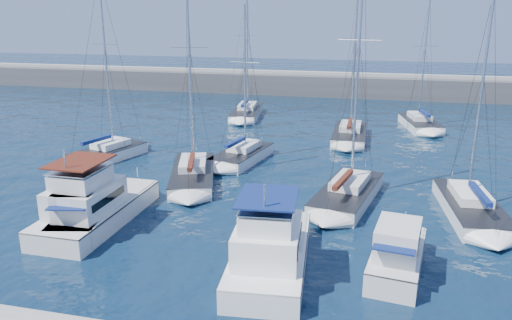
% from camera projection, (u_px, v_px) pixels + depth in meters
% --- Properties ---
extents(ground, '(220.00, 220.00, 0.00)m').
position_uv_depth(ground, '(243.00, 237.00, 28.51)').
color(ground, black).
rests_on(ground, ground).
extents(breakwater, '(160.00, 6.00, 4.45)m').
position_uv_depth(breakwater, '(330.00, 88.00, 76.65)').
color(breakwater, '#424244').
rests_on(breakwater, ground).
extents(motor_yacht_port_outer, '(3.91, 6.17, 3.20)m').
position_uv_depth(motor_yacht_port_outer, '(83.00, 216.00, 28.93)').
color(motor_yacht_port_outer, silver).
rests_on(motor_yacht_port_outer, ground).
extents(motor_yacht_port_inner, '(3.74, 9.56, 4.69)m').
position_uv_depth(motor_yacht_port_inner, '(94.00, 207.00, 29.81)').
color(motor_yacht_port_inner, silver).
rests_on(motor_yacht_port_inner, ground).
extents(motor_yacht_stbd_inner, '(4.35, 9.24, 4.69)m').
position_uv_depth(motor_yacht_stbd_inner, '(270.00, 250.00, 24.43)').
color(motor_yacht_stbd_inner, white).
rests_on(motor_yacht_stbd_inner, ground).
extents(motor_yacht_stbd_outer, '(3.16, 6.27, 3.20)m').
position_uv_depth(motor_yacht_stbd_outer, '(397.00, 256.00, 24.30)').
color(motor_yacht_stbd_outer, silver).
rests_on(motor_yacht_stbd_outer, ground).
extents(sailboat_mid_a, '(4.95, 7.49, 15.67)m').
position_uv_depth(sailboat_mid_a, '(108.00, 153.00, 43.43)').
color(sailboat_mid_a, white).
rests_on(sailboat_mid_a, ground).
extents(sailboat_mid_b, '(5.57, 9.38, 15.83)m').
position_uv_depth(sailboat_mid_b, '(193.00, 174.00, 37.79)').
color(sailboat_mid_b, silver).
rests_on(sailboat_mid_b, ground).
extents(sailboat_mid_c, '(4.29, 7.62, 13.27)m').
position_uv_depth(sailboat_mid_c, '(242.00, 155.00, 42.72)').
color(sailboat_mid_c, white).
rests_on(sailboat_mid_c, ground).
extents(sailboat_mid_d, '(4.80, 9.08, 17.08)m').
position_uv_depth(sailboat_mid_d, '(348.00, 193.00, 33.80)').
color(sailboat_mid_d, silver).
rests_on(sailboat_mid_d, ground).
extents(sailboat_mid_e, '(3.88, 8.88, 13.99)m').
position_uv_depth(sailboat_mid_e, '(470.00, 207.00, 31.46)').
color(sailboat_mid_e, white).
rests_on(sailboat_mid_e, ground).
extents(sailboat_back_a, '(4.05, 9.28, 15.47)m').
position_uv_depth(sailboat_back_a, '(247.00, 113.00, 60.68)').
color(sailboat_back_a, white).
rests_on(sailboat_back_a, ground).
extents(sailboat_back_b, '(3.16, 8.76, 15.79)m').
position_uv_depth(sailboat_back_b, '(350.00, 134.00, 49.93)').
color(sailboat_back_b, silver).
rests_on(sailboat_back_b, ground).
extents(sailboat_back_c, '(4.51, 8.12, 14.07)m').
position_uv_depth(sailboat_back_c, '(420.00, 124.00, 54.77)').
color(sailboat_back_c, white).
rests_on(sailboat_back_c, ground).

